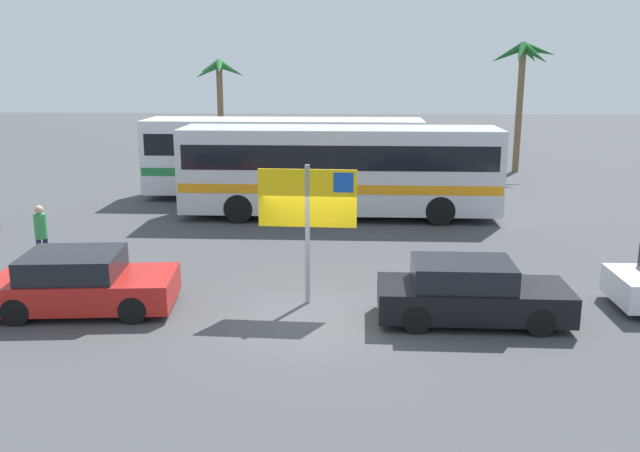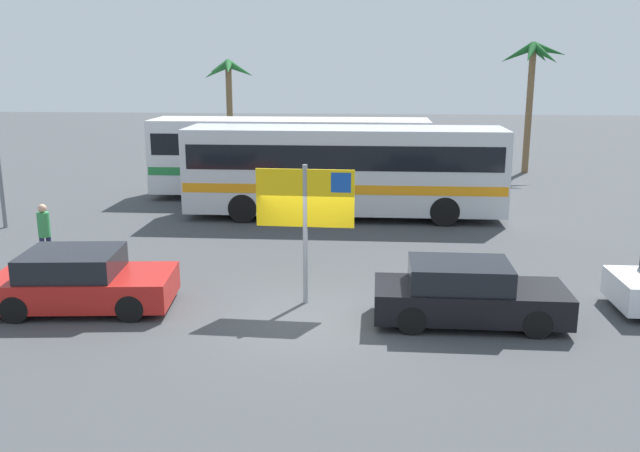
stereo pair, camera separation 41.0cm
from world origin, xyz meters
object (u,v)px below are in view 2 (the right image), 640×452
ferry_sign (307,204)px  pedestrian_crossing_lot (44,230)px  car_red (81,281)px  car_black (467,294)px  bus_front_coach (344,167)px  bus_rear_coach (290,154)px

ferry_sign → pedestrian_crossing_lot: size_ratio=1.85×
car_red → car_black: bearing=-7.2°
ferry_sign → car_black: ferry_sign is taller
car_black → pedestrian_crossing_lot: bearing=163.7°
car_black → car_red: same height
bus_front_coach → bus_rear_coach: bearing=124.1°
bus_front_coach → ferry_sign: size_ratio=3.46×
bus_rear_coach → ferry_sign: ferry_sign is taller
bus_front_coach → ferry_sign: bearing=-93.0°
car_red → pedestrian_crossing_lot: bearing=121.5°
bus_rear_coach → ferry_sign: 12.59m
bus_rear_coach → pedestrian_crossing_lot: (-5.43, -10.15, -0.76)m
pedestrian_crossing_lot → bus_rear_coach: bearing=104.5°
bus_rear_coach → car_black: bus_rear_coach is taller
bus_front_coach → bus_rear_coach: same height
car_red → pedestrian_crossing_lot: (-2.28, 3.01, 0.38)m
bus_front_coach → car_black: bearing=-73.3°
bus_front_coach → ferry_sign: ferry_sign is taller
car_red → pedestrian_crossing_lot: pedestrian_crossing_lot is taller
ferry_sign → car_black: bearing=-13.4°
ferry_sign → pedestrian_crossing_lot: (-7.29, 2.29, -1.31)m
ferry_sign → car_black: 3.97m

